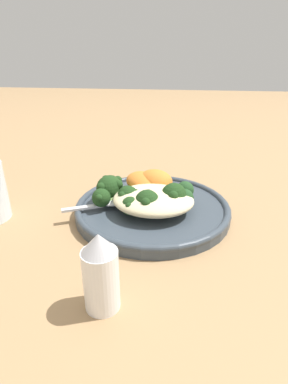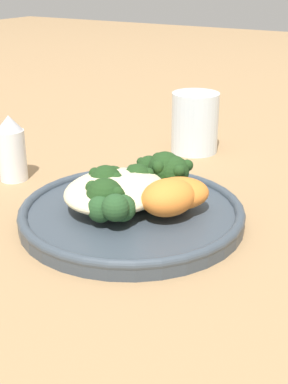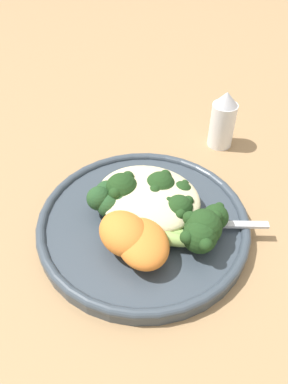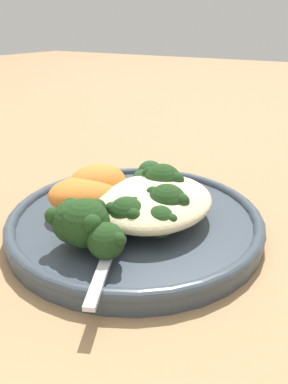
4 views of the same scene
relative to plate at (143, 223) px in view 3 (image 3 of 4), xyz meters
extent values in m
plane|color=#9E7A51|center=(0.01, -0.01, -0.01)|extent=(4.00, 4.00, 0.00)
cylinder|color=#38424C|center=(0.00, 0.00, 0.00)|extent=(0.26, 0.26, 0.02)
torus|color=#38424C|center=(0.00, 0.00, 0.00)|extent=(0.26, 0.26, 0.01)
ellipsoid|color=beige|center=(0.00, 0.02, 0.03)|extent=(0.13, 0.11, 0.03)
ellipsoid|color=#8EB25B|center=(0.03, -0.03, 0.02)|extent=(0.09, 0.03, 0.02)
sphere|color=#1E3D19|center=(0.08, -0.02, 0.03)|extent=(0.04, 0.04, 0.04)
sphere|color=#1E3D19|center=(0.09, -0.01, 0.04)|extent=(0.01, 0.01, 0.01)
sphere|color=#1E3D19|center=(0.07, -0.01, 0.04)|extent=(0.01, 0.01, 0.01)
sphere|color=#1E3D19|center=(0.07, -0.03, 0.04)|extent=(0.01, 0.01, 0.01)
sphere|color=#1E3D19|center=(0.09, -0.03, 0.04)|extent=(0.01, 0.01, 0.01)
ellipsoid|color=#8EB25B|center=(0.03, -0.02, 0.02)|extent=(0.10, 0.05, 0.02)
sphere|color=#1E3D19|center=(0.08, 0.00, 0.03)|extent=(0.04, 0.04, 0.04)
sphere|color=#1E3D19|center=(0.08, 0.01, 0.04)|extent=(0.02, 0.02, 0.02)
sphere|color=#1E3D19|center=(0.06, 0.00, 0.04)|extent=(0.02, 0.02, 0.02)
sphere|color=#1E3D19|center=(0.08, -0.02, 0.04)|extent=(0.02, 0.02, 0.02)
ellipsoid|color=#8EB25B|center=(0.04, -0.01, 0.02)|extent=(0.09, 0.07, 0.01)
sphere|color=#1E3D19|center=(0.08, 0.02, 0.03)|extent=(0.03, 0.03, 0.03)
sphere|color=#1E3D19|center=(0.08, 0.04, 0.03)|extent=(0.01, 0.01, 0.01)
sphere|color=#1E3D19|center=(0.08, 0.01, 0.03)|extent=(0.01, 0.01, 0.01)
ellipsoid|color=#8EB25B|center=(0.02, -0.01, 0.02)|extent=(0.05, 0.06, 0.01)
sphere|color=#1E3D19|center=(0.04, 0.02, 0.03)|extent=(0.03, 0.03, 0.03)
sphere|color=#1E3D19|center=(0.05, 0.03, 0.03)|extent=(0.01, 0.01, 0.01)
sphere|color=#1E3D19|center=(0.03, 0.02, 0.03)|extent=(0.01, 0.01, 0.01)
sphere|color=#1E3D19|center=(0.05, 0.00, 0.03)|extent=(0.01, 0.01, 0.01)
ellipsoid|color=#8EB25B|center=(0.02, 0.00, 0.02)|extent=(0.04, 0.09, 0.02)
sphere|color=#1E3D19|center=(0.03, 0.05, 0.03)|extent=(0.03, 0.03, 0.03)
sphere|color=#1E3D19|center=(0.03, 0.06, 0.03)|extent=(0.01, 0.01, 0.01)
sphere|color=#1E3D19|center=(0.03, 0.03, 0.03)|extent=(0.01, 0.01, 0.01)
ellipsoid|color=#8EB25B|center=(0.00, -0.01, 0.02)|extent=(0.02, 0.09, 0.02)
sphere|color=#1E3D19|center=(0.00, 0.04, 0.03)|extent=(0.04, 0.04, 0.04)
sphere|color=#1E3D19|center=(0.00, 0.05, 0.04)|extent=(0.02, 0.02, 0.02)
sphere|color=#1E3D19|center=(0.00, 0.02, 0.04)|extent=(0.02, 0.02, 0.02)
ellipsoid|color=#8EB25B|center=(0.00, -0.01, 0.02)|extent=(0.05, 0.10, 0.01)
sphere|color=#1E3D19|center=(-0.02, 0.04, 0.02)|extent=(0.03, 0.03, 0.03)
sphere|color=#1E3D19|center=(-0.02, 0.05, 0.03)|extent=(0.01, 0.01, 0.01)
sphere|color=#1E3D19|center=(-0.02, 0.03, 0.03)|extent=(0.01, 0.01, 0.01)
ellipsoid|color=#8EB25B|center=(-0.01, -0.02, 0.02)|extent=(0.07, 0.07, 0.01)
sphere|color=#1E3D19|center=(-0.04, 0.01, 0.03)|extent=(0.04, 0.04, 0.04)
sphere|color=#1E3D19|center=(-0.04, 0.03, 0.04)|extent=(0.02, 0.02, 0.02)
sphere|color=#1E3D19|center=(-0.04, 0.00, 0.04)|extent=(0.02, 0.02, 0.02)
ellipsoid|color=orange|center=(0.02, -0.05, 0.03)|extent=(0.09, 0.09, 0.03)
ellipsoid|color=orange|center=(0.00, -0.05, 0.03)|extent=(0.08, 0.07, 0.04)
sphere|color=#234723|center=(-0.03, 0.00, 0.03)|extent=(0.03, 0.03, 0.03)
sphere|color=#234723|center=(-0.04, 0.01, 0.03)|extent=(0.03, 0.03, 0.03)
sphere|color=#234723|center=(-0.05, 0.01, 0.03)|extent=(0.03, 0.03, 0.03)
sphere|color=#234723|center=(-0.05, -0.01, 0.03)|extent=(0.03, 0.03, 0.03)
sphere|color=#234723|center=(-0.04, -0.01, 0.03)|extent=(0.03, 0.03, 0.03)
cube|color=silver|center=(0.11, 0.04, 0.01)|extent=(0.06, 0.04, 0.00)
ellipsoid|color=silver|center=(0.06, 0.02, 0.02)|extent=(0.04, 0.04, 0.01)
cylinder|color=white|center=(0.03, 0.21, 0.02)|extent=(0.04, 0.04, 0.07)
cone|color=#B2B2B7|center=(0.03, 0.21, 0.07)|extent=(0.04, 0.04, 0.02)
camera|label=1|loc=(-0.05, 0.45, 0.24)|focal=28.00mm
camera|label=2|loc=(-0.48, -0.30, 0.27)|focal=50.00mm
camera|label=3|loc=(0.14, -0.28, 0.35)|focal=35.00mm
camera|label=4|loc=(0.29, 0.19, 0.19)|focal=35.00mm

